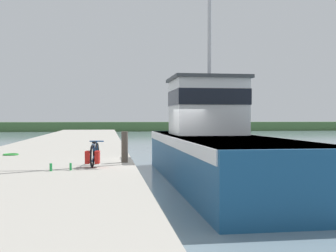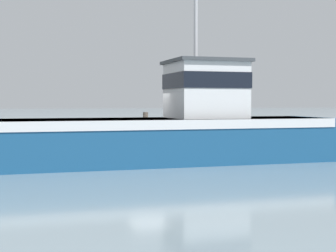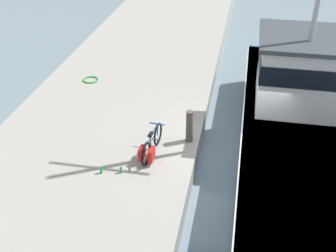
{
  "view_description": "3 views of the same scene",
  "coord_description": "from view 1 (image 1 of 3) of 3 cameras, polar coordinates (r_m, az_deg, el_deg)",
  "views": [
    {
      "loc": [
        -2.03,
        -13.95,
        2.18
      ],
      "look_at": [
        -0.08,
        -0.41,
        1.93
      ],
      "focal_mm": 45.0,
      "sensor_mm": 36.0,
      "label": 1
    },
    {
      "loc": [
        19.18,
        -5.56,
        2.17
      ],
      "look_at": [
        0.21,
        0.25,
        1.25
      ],
      "focal_mm": 55.0,
      "sensor_mm": 36.0,
      "label": 2
    },
    {
      "loc": [
        -0.14,
        -10.56,
        7.79
      ],
      "look_at": [
        -2.1,
        -0.34,
        1.27
      ],
      "focal_mm": 45.0,
      "sensor_mm": 36.0,
      "label": 3
    }
  ],
  "objects": [
    {
      "name": "ground_plane",
      "position": [
        14.27,
        0.1,
        -7.76
      ],
      "size": [
        320.0,
        320.0,
        0.0
      ],
      "primitive_type": "plane",
      "color": "gray"
    },
    {
      "name": "dock_pier",
      "position": [
        14.26,
        -17.54,
        -6.3
      ],
      "size": [
        6.3,
        80.0,
        0.75
      ],
      "primitive_type": "cube",
      "color": "#A39E93",
      "rests_on": "ground_plane"
    },
    {
      "name": "far_shoreline",
      "position": [
        79.17,
        15.7,
        -0.01
      ],
      "size": [
        180.0,
        5.0,
        1.54
      ],
      "primitive_type": "cube",
      "color": "#426638",
      "rests_on": "ground_plane"
    },
    {
      "name": "fishing_boat_main",
      "position": [
        14.81,
        6.07,
        -2.65
      ],
      "size": [
        3.23,
        14.3,
        11.13
      ],
      "rotation": [
        0.0,
        0.0,
        -0.0
      ],
      "color": "navy",
      "rests_on": "ground_plane"
    },
    {
      "name": "bicycle_touring",
      "position": [
        12.81,
        -9.99,
        -3.89
      ],
      "size": [
        0.54,
        1.7,
        0.74
      ],
      "rotation": [
        0.0,
        0.0,
        -0.11
      ],
      "color": "black",
      "rests_on": "dock_pier"
    },
    {
      "name": "mooring_post",
      "position": [
        13.78,
        -5.89,
        -2.84
      ],
      "size": [
        0.21,
        0.21,
        1.01
      ],
      "primitive_type": "cylinder",
      "color": "#51473D",
      "rests_on": "dock_pier"
    },
    {
      "name": "hose_coil",
      "position": [
        17.57,
        -20.52,
        -3.62
      ],
      "size": [
        0.59,
        0.59,
        0.06
      ],
      "primitive_type": "torus",
      "color": "green",
      "rests_on": "dock_pier"
    },
    {
      "name": "water_bottle_on_curb",
      "position": [
        11.94,
        -15.58,
        -5.4
      ],
      "size": [
        0.07,
        0.07,
        0.21
      ],
      "primitive_type": "cylinder",
      "color": "green",
      "rests_on": "dock_pier"
    },
    {
      "name": "water_bottle_by_bike",
      "position": [
        12.0,
        -13.06,
        -5.38
      ],
      "size": [
        0.06,
        0.06,
        0.2
      ],
      "primitive_type": "cylinder",
      "color": "green",
      "rests_on": "dock_pier"
    }
  ]
}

